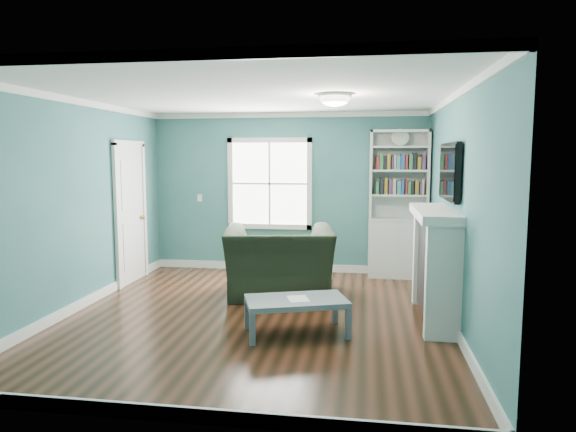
# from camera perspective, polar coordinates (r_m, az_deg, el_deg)

# --- Properties ---
(floor) EXTENTS (5.00, 5.00, 0.00)m
(floor) POSITION_cam_1_polar(r_m,az_deg,el_deg) (6.24, -3.52, -11.06)
(floor) COLOR black
(floor) RESTS_ON ground
(room_walls) EXTENTS (5.00, 5.00, 5.00)m
(room_walls) POSITION_cam_1_polar(r_m,az_deg,el_deg) (5.96, -3.63, 3.59)
(room_walls) COLOR #30696C
(room_walls) RESTS_ON ground
(trim) EXTENTS (4.50, 5.00, 2.60)m
(trim) POSITION_cam_1_polar(r_m,az_deg,el_deg) (5.99, -3.60, 0.29)
(trim) COLOR white
(trim) RESTS_ON ground
(window) EXTENTS (1.40, 0.06, 1.50)m
(window) POSITION_cam_1_polar(r_m,az_deg,el_deg) (8.46, -2.06, 3.61)
(window) COLOR white
(window) RESTS_ON room_walls
(bookshelf) EXTENTS (0.90, 0.35, 2.31)m
(bookshelf) POSITION_cam_1_polar(r_m,az_deg,el_deg) (8.19, 12.10, -0.33)
(bookshelf) COLOR silver
(bookshelf) RESTS_ON ground
(fireplace) EXTENTS (0.44, 1.58, 1.30)m
(fireplace) POSITION_cam_1_polar(r_m,az_deg,el_deg) (6.20, 16.08, -5.36)
(fireplace) COLOR black
(fireplace) RESTS_ON ground
(tv) EXTENTS (0.06, 1.10, 0.65)m
(tv) POSITION_cam_1_polar(r_m,az_deg,el_deg) (6.09, 17.54, 4.72)
(tv) COLOR black
(tv) RESTS_ON fireplace
(door) EXTENTS (0.12, 0.98, 2.17)m
(door) POSITION_cam_1_polar(r_m,az_deg,el_deg) (8.05, -17.08, 0.48)
(door) COLOR silver
(door) RESTS_ON ground
(ceiling_fixture) EXTENTS (0.38, 0.38, 0.15)m
(ceiling_fixture) POSITION_cam_1_polar(r_m,az_deg,el_deg) (5.96, 5.22, 12.89)
(ceiling_fixture) COLOR white
(ceiling_fixture) RESTS_ON room_walls
(light_switch) EXTENTS (0.08, 0.01, 0.12)m
(light_switch) POSITION_cam_1_polar(r_m,az_deg,el_deg) (8.77, -9.78, 2.00)
(light_switch) COLOR white
(light_switch) RESTS_ON room_walls
(recliner) EXTENTS (1.57, 1.17, 1.25)m
(recliner) POSITION_cam_1_polar(r_m,az_deg,el_deg) (7.00, -0.99, -3.81)
(recliner) COLOR black
(recliner) RESTS_ON ground
(coffee_table) EXTENTS (1.19, 0.89, 0.39)m
(coffee_table) POSITION_cam_1_polar(r_m,az_deg,el_deg) (5.57, 0.92, -9.65)
(coffee_table) COLOR #535A63
(coffee_table) RESTS_ON ground
(paper_sheet) EXTENTS (0.29, 0.32, 0.00)m
(paper_sheet) POSITION_cam_1_polar(r_m,az_deg,el_deg) (5.54, 1.14, -9.18)
(paper_sheet) COLOR white
(paper_sheet) RESTS_ON coffee_table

